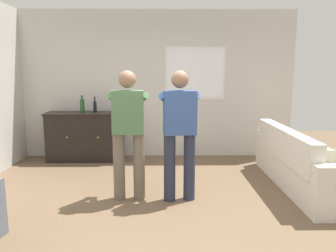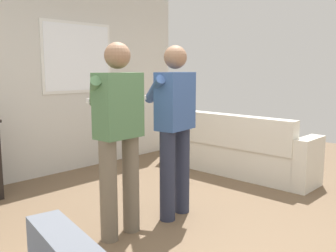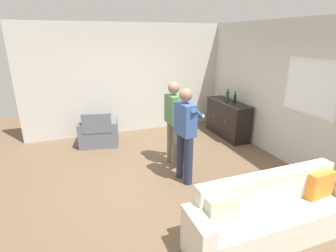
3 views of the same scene
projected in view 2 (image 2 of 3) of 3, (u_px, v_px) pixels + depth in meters
name	position (u px, v px, depth m)	size (l,w,h in m)	color
ground	(181.00, 236.00, 3.31)	(10.40, 10.40, 0.00)	brown
wall_back_with_window	(31.00, 73.00, 4.91)	(5.20, 0.15, 2.80)	beige
couch	(231.00, 150.00, 5.26)	(0.57, 2.35, 0.85)	silver
person_standing_left	(118.00, 131.00, 3.19)	(0.56, 0.48, 1.68)	#6B6051
person_standing_right	(174.00, 123.00, 3.63)	(0.55, 0.50, 1.68)	#282D42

